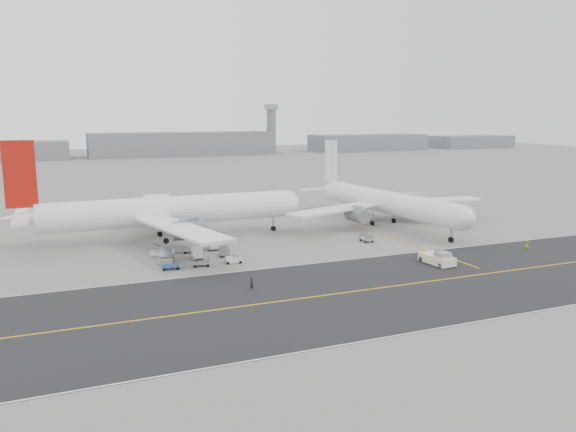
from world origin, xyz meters
name	(u,v)px	position (x,y,z in m)	size (l,w,h in m)	color
ground	(271,264)	(0.00, 0.00, 0.00)	(700.00, 700.00, 0.00)	gray
taxiway	(351,292)	(5.02, -17.98, 0.01)	(220.00, 59.00, 0.03)	#272629
horizon_buildings	(167,156)	(30.00, 260.00, 0.00)	(520.00, 28.00, 28.00)	slate
control_tower	(271,128)	(100.00, 265.00, 16.25)	(7.00, 7.00, 31.25)	slate
airliner_a	(164,211)	(-12.93, 25.29, 5.75)	(57.81, 57.19, 19.94)	white
airliner_b	(385,202)	(35.63, 22.57, 5.17)	(51.11, 51.91, 17.93)	white
pushback_tug	(438,259)	(25.38, -10.41, 0.95)	(3.35, 8.17, 2.32)	silver
jet_bridge	(395,200)	(42.85, 29.61, 4.21)	(16.15, 6.89, 6.04)	gray
gse_cluster	(196,259)	(-10.71, 8.26, 0.00)	(18.13, 17.50, 2.10)	gray
stray_dolly	(366,242)	(23.06, 8.71, 0.00)	(1.73, 2.81, 1.73)	silver
ground_crew_a	(252,284)	(-7.44, -12.01, 0.94)	(0.69, 0.45, 1.89)	black
ground_crew_b	(526,246)	(45.79, -9.04, 0.98)	(0.95, 0.74, 1.96)	#B9E11A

